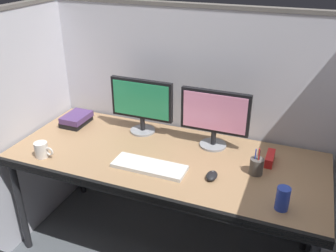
# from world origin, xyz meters

# --- Properties ---
(cubicle_partition_rear) EXTENTS (2.21, 0.06, 1.57)m
(cubicle_partition_rear) POSITION_xyz_m (0.00, 0.74, 0.79)
(cubicle_partition_rear) COLOR silver
(cubicle_partition_rear) RESTS_ON ground
(cubicle_partition_left) EXTENTS (0.06, 1.41, 1.57)m
(cubicle_partition_left) POSITION_xyz_m (-0.99, 0.20, 0.79)
(cubicle_partition_left) COLOR silver
(cubicle_partition_left) RESTS_ON ground
(desk) EXTENTS (1.90, 0.80, 0.74)m
(desk) POSITION_xyz_m (0.00, 0.29, 0.69)
(desk) COLOR #997551
(desk) RESTS_ON ground
(monitor_left) EXTENTS (0.43, 0.17, 0.37)m
(monitor_left) POSITION_xyz_m (-0.26, 0.54, 0.96)
(monitor_left) COLOR gray
(monitor_left) RESTS_ON desk
(monitor_right) EXTENTS (0.43, 0.17, 0.37)m
(monitor_right) POSITION_xyz_m (0.24, 0.53, 0.96)
(monitor_right) COLOR gray
(monitor_right) RESTS_ON desk
(keyboard_main) EXTENTS (0.43, 0.15, 0.02)m
(keyboard_main) POSITION_xyz_m (-0.03, 0.14, 0.75)
(keyboard_main) COLOR silver
(keyboard_main) RESTS_ON desk
(computer_mouse) EXTENTS (0.06, 0.10, 0.04)m
(computer_mouse) POSITION_xyz_m (0.33, 0.17, 0.76)
(computer_mouse) COLOR black
(computer_mouse) RESTS_ON desk
(book_stack) EXTENTS (0.16, 0.21, 0.08)m
(book_stack) POSITION_xyz_m (-0.75, 0.48, 0.78)
(book_stack) COLOR black
(book_stack) RESTS_ON desk
(soda_can) EXTENTS (0.07, 0.07, 0.12)m
(soda_can) POSITION_xyz_m (0.71, 0.05, 0.80)
(soda_can) COLOR #263FB2
(soda_can) RESTS_ON desk
(coffee_mug) EXTENTS (0.13, 0.08, 0.09)m
(coffee_mug) POSITION_xyz_m (-0.68, 0.02, 0.79)
(coffee_mug) COLOR silver
(coffee_mug) RESTS_ON desk
(pen_cup) EXTENTS (0.08, 0.08, 0.17)m
(pen_cup) POSITION_xyz_m (0.54, 0.31, 0.79)
(pen_cup) COLOR #4C4742
(pen_cup) RESTS_ON desk
(red_stapler) EXTENTS (0.04, 0.15, 0.06)m
(red_stapler) POSITION_xyz_m (0.60, 0.46, 0.77)
(red_stapler) COLOR red
(red_stapler) RESTS_ON desk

